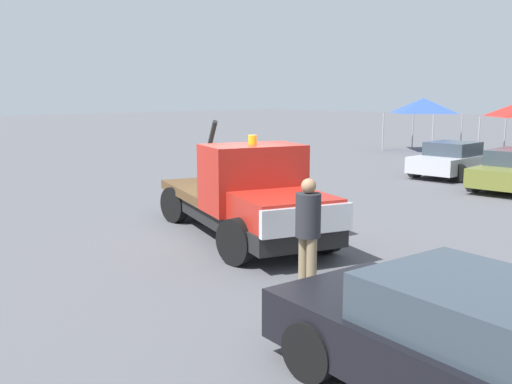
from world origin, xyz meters
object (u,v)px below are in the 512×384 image
at_px(canopy_tent_blue, 423,106).
at_px(parked_car_silver, 454,160).
at_px(foreground_car, 502,359).
at_px(tow_truck, 247,198).
at_px(person_near_truck, 308,226).

bearing_deg(canopy_tent_blue, parked_car_silver, -52.32).
relative_size(foreground_car, canopy_tent_blue, 1.71).
height_order(tow_truck, person_near_truck, tow_truck).
bearing_deg(person_near_truck, tow_truck, 77.00).
bearing_deg(tow_truck, parked_car_silver, 116.48).
bearing_deg(foreground_car, tow_truck, 163.23).
distance_m(person_near_truck, canopy_tent_blue, 24.47).
relative_size(person_near_truck, canopy_tent_blue, 0.58).
distance_m(tow_truck, foreground_car, 7.53).
bearing_deg(parked_car_silver, canopy_tent_blue, 36.62).
height_order(person_near_truck, parked_car_silver, person_near_truck).
height_order(person_near_truck, canopy_tent_blue, canopy_tent_blue).
bearing_deg(person_near_truck, canopy_tent_blue, 39.63).
distance_m(foreground_car, person_near_truck, 4.10).
height_order(tow_truck, foreground_car, tow_truck).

